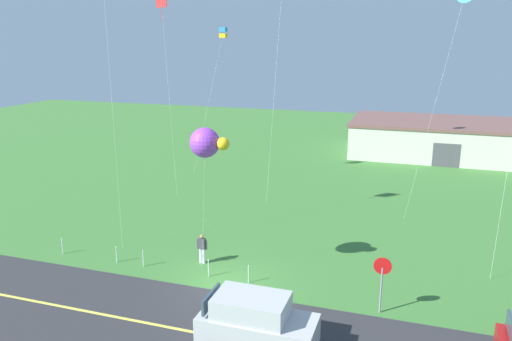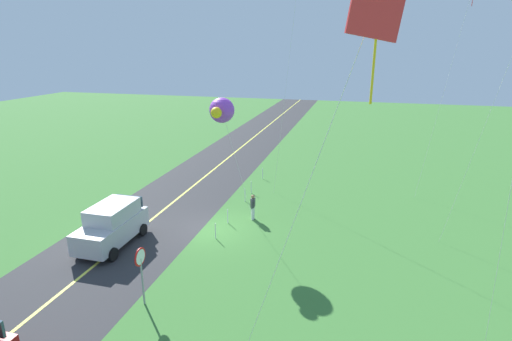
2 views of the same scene
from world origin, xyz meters
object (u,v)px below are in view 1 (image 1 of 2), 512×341
stop_sign (382,274)px  kite_cyan_top (161,4)px  kite_red_low (206,143)px  kite_pink_drift (223,33)px  person_adult_near (202,248)px  car_suv_foreground (256,323)px  warehouse_distant (445,138)px

stop_sign → kite_cyan_top: (-17.64, 14.36, 12.10)m
stop_sign → kite_red_low: 9.66m
kite_red_low → kite_pink_drift: size_ratio=0.61×
stop_sign → person_adult_near: 9.57m
person_adult_near → stop_sign: bearing=5.4°
kite_cyan_top → car_suv_foreground: bearing=-54.2°
person_adult_near → kite_cyan_top: 19.74m
person_adult_near → kite_pink_drift: size_ratio=0.13×
kite_red_low → stop_sign: bearing=-4.3°
kite_pink_drift → kite_cyan_top: 7.11m
kite_cyan_top → warehouse_distant: kite_cyan_top is taller
kite_red_low → person_adult_near: bearing=125.1°
stop_sign → kite_red_low: bearing=175.7°
car_suv_foreground → warehouse_distant: size_ratio=0.24×
kite_pink_drift → stop_sign: bearing=-53.5°
kite_pink_drift → kite_red_low: bearing=-70.4°
person_adult_near → kite_pink_drift: (-6.12, 18.68, 11.03)m
person_adult_near → kite_red_low: bearing=-36.7°
kite_pink_drift → warehouse_distant: size_ratio=0.67×
car_suv_foreground → kite_cyan_top: (-13.41, 18.61, 12.75)m
car_suv_foreground → person_adult_near: 8.14m
kite_pink_drift → warehouse_distant: 24.63m
car_suv_foreground → person_adult_near: (-5.06, 6.37, -0.29)m
kite_pink_drift → warehouse_distant: (18.98, 11.99, -10.13)m
kite_red_low → car_suv_foreground: bearing=-50.6°
kite_cyan_top → kite_pink_drift: bearing=70.8°
car_suv_foreground → kite_red_low: 8.48m
person_adult_near → kite_red_low: 6.23m
kite_pink_drift → kite_cyan_top: size_ratio=0.83×
warehouse_distant → kite_cyan_top: bearing=-139.0°
person_adult_near → kite_pink_drift: 22.54m
car_suv_foreground → stop_sign: bearing=45.2°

